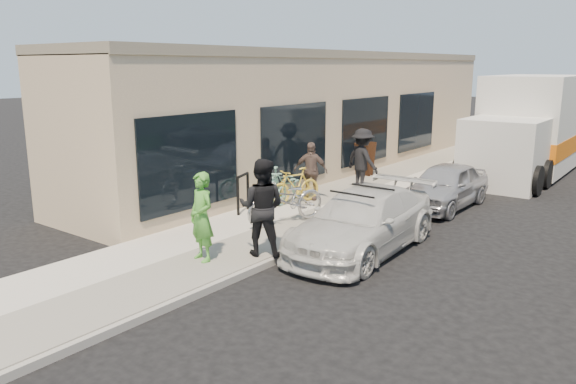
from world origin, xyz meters
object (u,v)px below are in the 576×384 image
Objects in this scene: bike_rack at (243,189)px; cruiser_bike_c at (295,186)px; sandwich_board at (362,158)px; cruiser_bike_a at (274,187)px; moving_truck at (527,131)px; sedan_white at (363,221)px; bystander_a at (362,160)px; sedan_silver at (445,186)px; woman_rider at (202,217)px; man_standing at (262,207)px; cruiser_bike_b at (290,187)px; bystander_b at (311,171)px; tandem_bike at (286,200)px.

cruiser_bike_c is at bearing 73.08° from bike_rack.
cruiser_bike_a is (0.31, -5.08, -0.06)m from sandwich_board.
moving_truck reaches higher than cruiser_bike_a.
sedan_white is 5.15m from bystander_a.
cruiser_bike_c is (-3.12, -2.55, 0.02)m from sedan_silver.
sedan_white is at bearing 67.61° from woman_rider.
bike_rack reaches higher than cruiser_bike_c.
woman_rider is at bearing 113.43° from bystander_a.
sedan_white is at bearing -62.23° from sandwich_board.
cruiser_bike_c is at bearing 118.40° from woman_rider.
woman_rider reaches higher than sedan_white.
moving_truck is (0.27, 10.78, 0.88)m from sedan_white.
man_standing is at bearing -85.99° from cruiser_bike_a.
moving_truck is 9.52m from cruiser_bike_c.
cruiser_bike_c is at bearing 145.97° from sedan_white.
sandwich_board is 0.25× the size of sedan_white.
sedan_white is at bearing -43.69° from cruiser_bike_b.
man_standing is 6.33m from bystander_a.
bystander_a is (-1.38, 6.18, -0.03)m from man_standing.
sedan_silver reaches higher than cruiser_bike_c.
cruiser_bike_a is 0.62m from cruiser_bike_c.
man_standing is at bearing -98.05° from moving_truck.
cruiser_bike_c is (0.27, 0.55, -0.03)m from cruiser_bike_a.
sedan_white is 2.61× the size of woman_rider.
moving_truck is at bearing 42.64° from bystander_b.
cruiser_bike_a is 1.09× the size of cruiser_bike_b.
woman_rider reaches higher than bike_rack.
cruiser_bike_c is 0.99× the size of bystander_b.
sandwich_board is at bearing 152.23° from sedan_silver.
bystander_b is (-3.16, 2.58, 0.31)m from sedan_white.
tandem_bike is (1.50, -0.16, -0.03)m from bike_rack.
man_standing is (-1.49, -12.55, -0.42)m from moving_truck.
sandwich_board is 0.69× the size of bystander_b.
tandem_bike is 2.53m from bystander_b.
sandwich_board is at bearing -134.78° from moving_truck.
sedan_silver is 1.93× the size of bystander_a.
cruiser_bike_c is 2.57m from bystander_a.
sandwich_board is at bearing -97.42° from man_standing.
cruiser_bike_c is at bearing 93.68° from bystander_a.
sedan_white is 3.77m from cruiser_bike_c.
sandwich_board is 5.09m from cruiser_bike_a.
tandem_bike is at bearing -73.18° from cruiser_bike_a.
sandwich_board is 0.70× the size of cruiser_bike_c.
cruiser_bike_a is at bearing -107.94° from cruiser_bike_b.
tandem_bike reaches higher than cruiser_bike_a.
sandwich_board reaches higher than sedan_silver.
moving_truck is at bearing -96.45° from bystander_a.
bike_rack is 0.64× the size of cruiser_bike_b.
tandem_bike is 2.27m from man_standing.
sedan_white is (3.80, -6.50, -0.08)m from sandwich_board.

